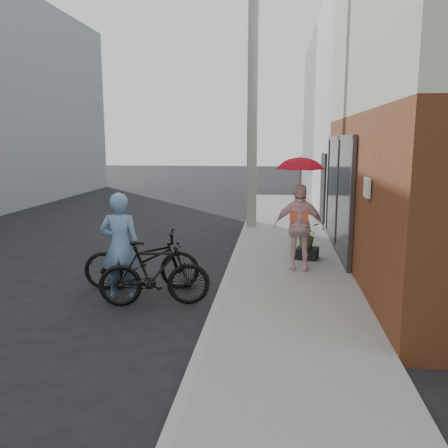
% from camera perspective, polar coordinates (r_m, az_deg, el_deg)
% --- Properties ---
extents(ground, '(80.00, 80.00, 0.00)m').
position_cam_1_polar(ground, '(7.80, -7.40, -8.95)').
color(ground, black).
rests_on(ground, ground).
extents(sidewalk, '(2.20, 24.00, 0.12)m').
position_cam_1_polar(sidewalk, '(9.49, 8.00, -5.13)').
color(sidewalk, gray).
rests_on(sidewalk, ground).
extents(curb, '(0.12, 24.00, 0.12)m').
position_cam_1_polar(curb, '(9.52, 0.99, -4.97)').
color(curb, '#9E9E99').
rests_on(curb, ground).
extents(east_building_far, '(8.00, 8.00, 7.00)m').
position_cam_1_polar(east_building_far, '(23.80, 19.93, 11.81)').
color(east_building_far, gray).
rests_on(east_building_far, ground).
extents(utility_pole, '(0.28, 0.28, 7.00)m').
position_cam_1_polar(utility_pole, '(13.21, 3.43, 14.25)').
color(utility_pole, '#9E9E99').
rests_on(utility_pole, ground).
extents(officer, '(0.66, 0.46, 1.73)m').
position_cam_1_polar(officer, '(7.68, -12.38, -2.69)').
color(officer, '#6A92BC').
rests_on(officer, ground).
extents(bike_left, '(2.03, 0.95, 1.03)m').
position_cam_1_polar(bike_left, '(8.24, -9.86, -4.25)').
color(bike_left, black).
rests_on(bike_left, ground).
extents(bike_right, '(1.76, 0.80, 1.02)m').
position_cam_1_polar(bike_right, '(7.39, -8.36, -5.91)').
color(bike_right, black).
rests_on(bike_right, ground).
extents(kimono_woman, '(0.96, 0.43, 1.61)m').
position_cam_1_polar(kimono_woman, '(9.00, 8.97, -0.33)').
color(kimono_woman, '#FFD5D7').
rests_on(kimono_woman, sidewalk).
extents(parasol, '(0.89, 0.89, 0.78)m').
position_cam_1_polar(parasol, '(8.87, 9.19, 7.29)').
color(parasol, red).
rests_on(parasol, kimono_woman).
extents(planter, '(0.51, 0.51, 0.22)m').
position_cam_1_polar(planter, '(9.94, 9.95, -3.47)').
color(planter, black).
rests_on(planter, sidewalk).
extents(potted_plant, '(0.49, 0.43, 0.55)m').
position_cam_1_polar(potted_plant, '(9.85, 10.02, -1.30)').
color(potted_plant, '#3B6C2B').
rests_on(potted_plant, planter).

